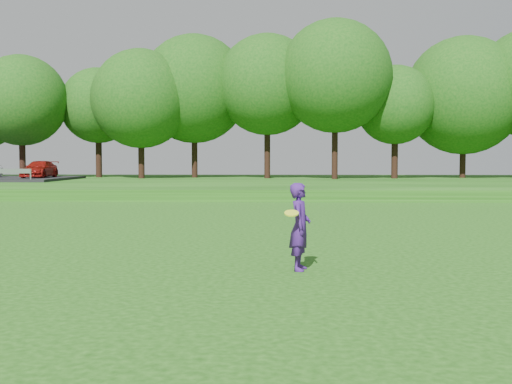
{
  "coord_description": "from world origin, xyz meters",
  "views": [
    {
      "loc": [
        3.36,
        -12.57,
        2.15
      ],
      "look_at": [
        2.74,
        3.72,
        1.3
      ],
      "focal_mm": 45.0,
      "sensor_mm": 36.0,
      "label": 1
    }
  ],
  "objects": [
    {
      "name": "treeline",
      "position": [
        0.0,
        38.0,
        8.1
      ],
      "size": [
        104.0,
        7.0,
        15.0
      ],
      "primitive_type": null,
      "color": "#114710",
      "rests_on": "berm"
    },
    {
      "name": "ground",
      "position": [
        0.0,
        0.0,
        0.0
      ],
      "size": [
        140.0,
        140.0,
        0.0
      ],
      "primitive_type": "plane",
      "color": "#16460D",
      "rests_on": "ground"
    },
    {
      "name": "walking_path",
      "position": [
        0.0,
        20.0,
        0.02
      ],
      "size": [
        130.0,
        1.6,
        0.04
      ],
      "primitive_type": "cube",
      "color": "gray",
      "rests_on": "ground"
    },
    {
      "name": "berm",
      "position": [
        0.0,
        34.0,
        0.3
      ],
      "size": [
        130.0,
        30.0,
        0.6
      ],
      "primitive_type": "cube",
      "color": "#16460D",
      "rests_on": "ground"
    },
    {
      "name": "woman",
      "position": [
        3.74,
        -0.28,
        0.84
      ],
      "size": [
        0.55,
        0.79,
        1.69
      ],
      "color": "#421A75",
      "rests_on": "ground"
    }
  ]
}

